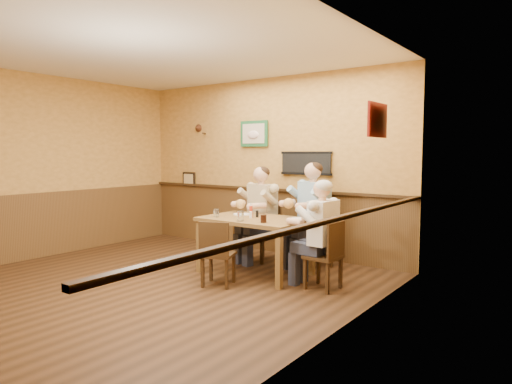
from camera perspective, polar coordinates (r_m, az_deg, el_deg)
room at (r=5.59m, az=-11.64°, el=5.62°), size 5.02×5.03×2.81m
dining_table at (r=6.05m, az=-0.10°, el=-4.12°), size 1.40×0.90×0.75m
chair_back_left at (r=6.81m, az=0.79°, el=-4.94°), size 0.48×0.48×0.88m
chair_back_right at (r=6.51m, az=7.24°, el=-5.24°), size 0.55×0.55×0.93m
chair_right_end at (r=5.48m, az=8.38°, el=-7.80°), size 0.39×0.39×0.81m
chair_near_side at (r=5.59m, az=-4.73°, el=-7.58°), size 0.48×0.48×0.80m
diner_tan_shirt at (r=6.78m, az=0.79°, el=-3.36°), size 0.68×0.68×1.26m
diner_blue_polo at (r=6.48m, az=7.26°, el=-3.51°), size 0.79×0.79×1.32m
diner_white_elder at (r=5.45m, az=8.41°, el=-6.01°), size 0.56×0.56×1.16m
water_glass_left at (r=6.14m, az=-4.98°, el=-2.62°), size 0.08×0.08×0.11m
water_glass_mid at (r=5.76m, az=-1.95°, el=-3.02°), size 0.10×0.10×0.13m
cola_tumbler at (r=5.63m, az=0.94°, el=-3.35°), size 0.09×0.09×0.10m
hot_sauce_bottle at (r=6.09m, az=-0.63°, el=-2.37°), size 0.05×0.05×0.17m
salt_shaker at (r=6.02m, az=-0.66°, el=-2.85°), size 0.04×0.04×0.09m
pepper_shaker at (r=6.08m, az=0.15°, el=-2.75°), size 0.04×0.04×0.09m
plate_far_left at (r=6.33m, az=-1.79°, el=-2.80°), size 0.25×0.25×0.02m
plate_far_right at (r=5.88m, az=5.40°, el=-3.41°), size 0.27×0.27×0.02m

